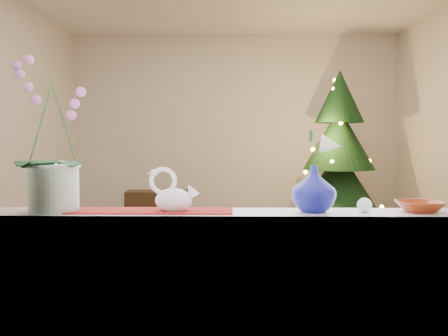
# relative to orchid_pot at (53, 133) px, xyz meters

# --- Properties ---
(ground) EXTENTS (5.00, 5.00, 0.00)m
(ground) POSITION_rel_orchid_pot_xyz_m (0.80, 2.37, -1.25)
(ground) COLOR #362516
(ground) RESTS_ON ground
(wall_back) EXTENTS (4.50, 0.10, 2.70)m
(wall_back) POSITION_rel_orchid_pot_xyz_m (0.80, 4.87, 0.10)
(wall_back) COLOR beige
(wall_back) RESTS_ON ground
(wall_front) EXTENTS (4.50, 0.10, 2.70)m
(wall_front) POSITION_rel_orchid_pot_xyz_m (0.80, -0.13, 0.10)
(wall_front) COLOR beige
(wall_front) RESTS_ON ground
(window_apron) EXTENTS (2.20, 0.08, 0.88)m
(window_apron) POSITION_rel_orchid_pot_xyz_m (0.80, -0.09, -0.81)
(window_apron) COLOR white
(window_apron) RESTS_ON ground
(windowsill) EXTENTS (2.20, 0.26, 0.04)m
(windowsill) POSITION_rel_orchid_pot_xyz_m (0.80, 0.00, -0.35)
(windowsill) COLOR white
(windowsill) RESTS_ON window_apron
(window_frame) EXTENTS (2.22, 0.06, 1.60)m
(window_frame) POSITION_rel_orchid_pot_xyz_m (0.80, -0.10, 0.45)
(window_frame) COLOR white
(window_frame) RESTS_ON windowsill
(runner) EXTENTS (0.70, 0.20, 0.01)m
(runner) POSITION_rel_orchid_pot_xyz_m (0.42, 0.00, -0.33)
(runner) COLOR maroon
(runner) RESTS_ON windowsill
(orchid_pot) EXTENTS (0.23, 0.23, 0.67)m
(orchid_pot) POSITION_rel_orchid_pot_xyz_m (0.00, 0.00, 0.00)
(orchid_pot) COLOR silver
(orchid_pot) RESTS_ON windowsill
(swan) EXTENTS (0.22, 0.12, 0.18)m
(swan) POSITION_rel_orchid_pot_xyz_m (0.52, -0.02, -0.24)
(swan) COLOR white
(swan) RESTS_ON windowsill
(blue_vase) EXTENTS (0.22, 0.22, 0.23)m
(blue_vase) POSITION_rel_orchid_pot_xyz_m (1.12, 0.00, -0.22)
(blue_vase) COLOR #0A0E61
(blue_vase) RESTS_ON windowsill
(lily) EXTENTS (0.12, 0.07, 0.17)m
(lily) POSITION_rel_orchid_pot_xyz_m (1.12, 0.00, -0.02)
(lily) COLOR beige
(lily) RESTS_ON blue_vase
(paperweight) EXTENTS (0.08, 0.08, 0.06)m
(paperweight) POSITION_rel_orchid_pot_xyz_m (1.33, -0.02, -0.30)
(paperweight) COLOR white
(paperweight) RESTS_ON windowsill
(amber_dish) EXTENTS (0.18, 0.18, 0.04)m
(amber_dish) POSITION_rel_orchid_pot_xyz_m (1.56, -0.00, -0.31)
(amber_dish) COLOR maroon
(amber_dish) RESTS_ON windowsill
(xmas_tree) EXTENTS (1.46, 1.46, 2.09)m
(xmas_tree) POSITION_rel_orchid_pot_xyz_m (2.07, 4.01, -0.21)
(xmas_tree) COLOR #0E3217
(xmas_tree) RESTS_ON ground
(side_table) EXTENTS (0.82, 0.45, 0.59)m
(side_table) POSITION_rel_orchid_pot_xyz_m (-0.20, 4.24, -0.96)
(side_table) COLOR black
(side_table) RESTS_ON ground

